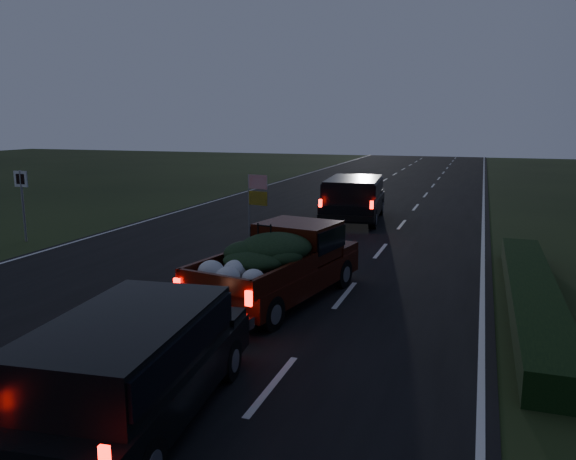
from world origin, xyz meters
The scene contains 7 objects.
ground centered at (0.00, 0.00, 0.00)m, with size 120.00×120.00×0.00m, color black.
road_asphalt centered at (0.00, 0.00, 0.01)m, with size 14.00×120.00×0.02m, color black.
hedge_row centered at (7.80, 3.00, 0.30)m, with size 1.00×10.00×0.60m, color black.
route_sign centered at (-8.50, 5.00, 1.66)m, with size 0.55×0.08×2.50m.
pickup_truck centered at (2.23, 1.67, 0.98)m, with size 2.78×5.25×2.62m.
lead_suv centered at (1.54, 12.71, 1.13)m, with size 2.64×5.38×1.50m.
rear_suv centered at (2.19, -4.20, 0.98)m, with size 2.43×4.70×1.30m.
Camera 1 is at (6.54, -10.28, 4.15)m, focal length 35.00 mm.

